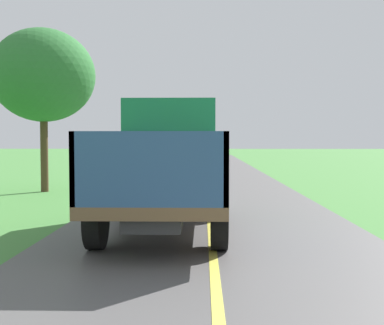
{
  "coord_description": "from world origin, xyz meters",
  "views": [
    {
      "loc": [
        -0.16,
        1.61,
        1.97
      ],
      "look_at": [
        -0.43,
        13.47,
        1.4
      ],
      "focal_mm": 46.12,
      "sensor_mm": 36.0,
      "label": 1
    }
  ],
  "objects": [
    {
      "name": "roadside_tree_near_left",
      "position": [
        -6.08,
        19.82,
        4.31
      ],
      "size": [
        3.81,
        3.81,
        6.04
      ],
      "color": "#4C3823",
      "rests_on": "ground"
    },
    {
      "name": "banana_truck_near",
      "position": [
        -0.94,
        12.33,
        1.45
      ],
      "size": [
        2.38,
        5.82,
        2.8
      ],
      "color": "#2D2D30",
      "rests_on": "road_surface"
    }
  ]
}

